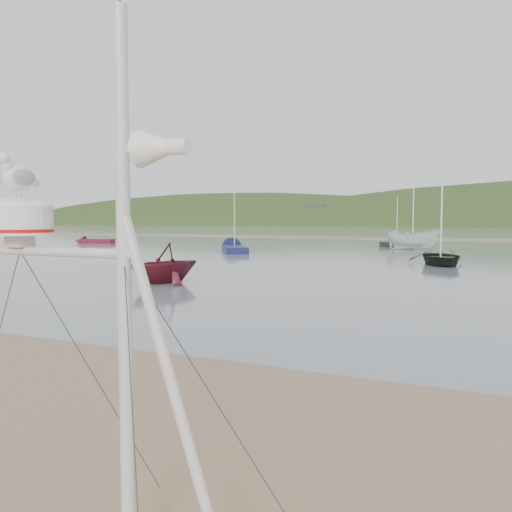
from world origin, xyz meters
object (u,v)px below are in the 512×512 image
at_px(mast_rig, 116,412).
at_px(sailboat_blue_near, 232,248).
at_px(boat_red, 165,245).
at_px(dinghy_red_far, 90,241).
at_px(sailboat_dark_mid, 404,243).
at_px(boat_white, 413,223).
at_px(boat_dark, 441,227).

relative_size(mast_rig, sailboat_blue_near, 0.75).
height_order(boat_red, sailboat_blue_near, sailboat_blue_near).
relative_size(dinghy_red_far, sailboat_dark_mid, 0.90).
relative_size(mast_rig, boat_white, 1.14).
height_order(mast_rig, boat_white, mast_rig).
distance_m(boat_red, dinghy_red_far, 39.77).
height_order(sailboat_dark_mid, sailboat_blue_near, sailboat_blue_near).
bearing_deg(boat_white, mast_rig, -170.84).
bearing_deg(boat_red, mast_rig, -35.03).
relative_size(boat_white, sailboat_blue_near, 0.66).
height_order(dinghy_red_far, sailboat_dark_mid, sailboat_dark_mid).
distance_m(mast_rig, boat_red, 19.34).
relative_size(boat_red, boat_white, 0.70).
height_order(boat_dark, sailboat_blue_near, sailboat_blue_near).
distance_m(boat_dark, dinghy_red_far, 40.77).
relative_size(mast_rig, boat_red, 1.63).
xyz_separation_m(mast_rig, sailboat_blue_near, (-18.51, 38.18, -1.00)).
bearing_deg(boat_red, sailboat_blue_near, 131.91).
height_order(mast_rig, boat_dark, mast_rig).
bearing_deg(mast_rig, boat_dark, 91.21).
relative_size(mast_rig, boat_dark, 1.19).
bearing_deg(mast_rig, boat_red, 123.01).
distance_m(sailboat_dark_mid, sailboat_blue_near, 18.77).
bearing_deg(boat_dark, sailboat_blue_near, 138.86).
bearing_deg(dinghy_red_far, boat_white, 3.99).
bearing_deg(boat_dark, boat_white, 86.04).
relative_size(sailboat_dark_mid, sailboat_blue_near, 0.74).
relative_size(boat_dark, boat_red, 1.36).
bearing_deg(mast_rig, boat_white, 95.68).
relative_size(boat_dark, boat_white, 0.96).
bearing_deg(dinghy_red_far, sailboat_dark_mid, 15.00).
distance_m(mast_rig, sailboat_dark_mid, 52.93).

